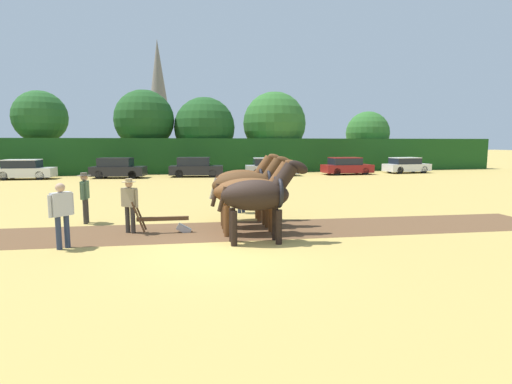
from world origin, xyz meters
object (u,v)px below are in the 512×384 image
tree_center_right (205,128)px  tree_far_right (368,133)px  parked_car_center (196,167)px  draft_horse_trail_left (249,185)px  draft_horse_lead_right (254,191)px  parked_car_far_right (406,165)px  church_spire (159,98)px  parked_car_right (346,166)px  draft_horse_trail_right (244,182)px  plow (168,222)px  farmer_onlooker_left (61,210)px  tree_center (144,120)px  draft_horse_lead_left (259,195)px  farmer_beside_team (241,188)px  farmer_at_plow (130,201)px  parked_car_center_right (271,167)px  tree_center_left (40,117)px  parked_car_center_left (118,168)px  parked_car_left (25,170)px  farmer_onlooker_right (85,193)px  tree_right (274,124)px

tree_center_right → tree_far_right: bearing=0.1°
parked_car_center → draft_horse_trail_left: bearing=-80.1°
draft_horse_lead_right → parked_car_far_right: 28.33m
church_spire → parked_car_right: bearing=-61.7°
draft_horse_trail_left → draft_horse_trail_right: (0.07, 1.10, 0.01)m
plow → parked_car_center: parked_car_center is taller
church_spire → tree_center_right: bearing=-78.5°
church_spire → farmer_onlooker_left: church_spire is taller
tree_center → parked_car_right: 19.30m
draft_horse_lead_left → draft_horse_trail_left: (0.13, 2.20, 0.04)m
tree_far_right → parked_car_center: tree_far_right is taller
farmer_onlooker_left → plow: bearing=72.4°
parked_car_center → parked_car_far_right: (19.21, 0.00, -0.07)m
farmer_beside_team → farmer_onlooker_left: farmer_onlooker_left is taller
farmer_at_plow → parked_car_center_right: bearing=11.8°
tree_center_left → parked_car_far_right: 33.36m
parked_car_center → plow: bearing=-87.5°
plow → parked_car_right: bearing=56.0°
tree_far_right → farmer_beside_team: size_ratio=3.53×
parked_car_center_left → plow: bearing=-69.0°
tree_far_right → draft_horse_lead_left: size_ratio=2.32×
church_spire → draft_horse_trail_right: (3.96, -49.16, -8.05)m
draft_horse_trail_right → parked_car_left: (-13.43, 19.44, -0.68)m
tree_far_right → parked_car_far_right: 7.38m
church_spire → farmer_onlooker_right: 49.29m
draft_horse_trail_right → parked_car_right: size_ratio=0.61×
tree_right → parked_car_center: tree_right is taller
plow → parked_car_center_right: parked_car_center_right is taller
farmer_at_plow → farmer_onlooker_left: bearing=172.1°
draft_horse_lead_left → parked_car_center: size_ratio=0.58×
church_spire → parked_car_center: 31.63m
tree_center → parked_car_right: bearing=-22.4°
parked_car_center_right → tree_far_right: bearing=35.2°
tree_far_right → draft_horse_lead_right: 33.45m
parked_car_center_right → tree_center: bearing=152.2°
tree_center_left → farmer_at_plow: (9.91, -26.56, -4.02)m
tree_far_right → farmer_at_plow: size_ratio=3.58×
church_spire → tree_right: bearing=-63.5°
plow → draft_horse_trail_left: bearing=11.9°
draft_horse_lead_left → plow: draft_horse_lead_left is taller
draft_horse_trail_left → parked_car_right: draft_horse_trail_left is taller
farmer_beside_team → parked_car_center_right: farmer_beside_team is taller
tree_right → farmer_onlooker_right: tree_right is taller
farmer_at_plow → farmer_onlooker_left: (-1.57, -1.55, 0.03)m
farmer_at_plow → parked_car_center_right: size_ratio=0.38×
draft_horse_trail_right → parked_car_center_right: size_ratio=0.60×
parked_car_center → parked_car_center_right: bearing=5.6°
tree_center → farmer_at_plow: bearing=-87.9°
farmer_onlooker_left → tree_center_right: bearing=124.0°
plow → farmer_beside_team: bearing=49.9°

